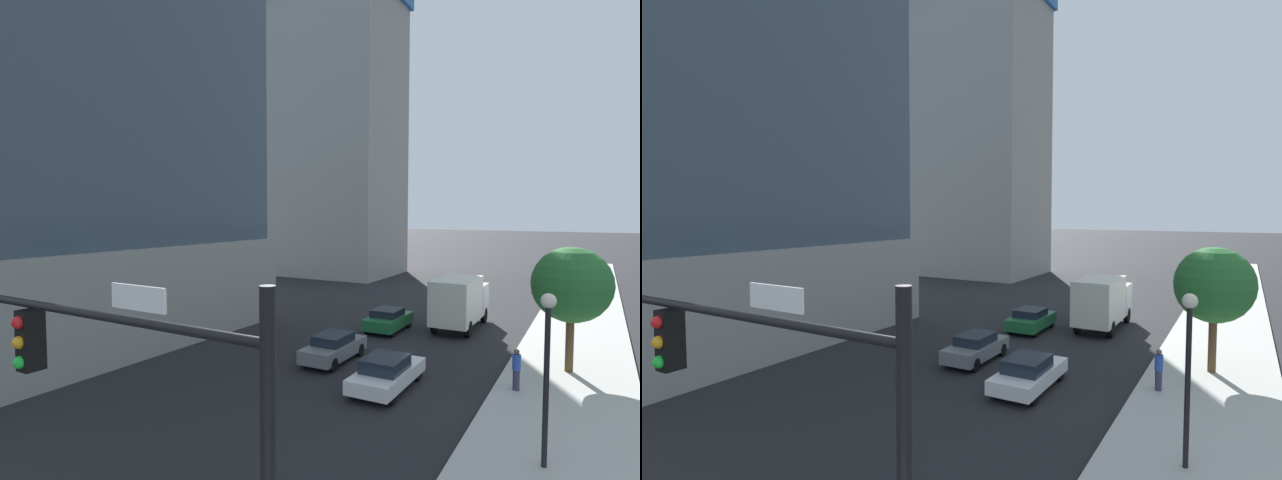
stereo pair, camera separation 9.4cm
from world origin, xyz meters
The scene contains 10 objects.
sidewalk centered at (8.51, 20.00, 0.07)m, with size 5.50×120.00×0.15m, color #B2AFA8.
construction_building centered at (-18.38, 52.04, 19.20)m, with size 17.33×12.90×44.09m.
traffic_light_pole centered at (4.01, 3.93, 4.71)m, with size 6.57×0.48×6.68m.
street_lamp centered at (8.31, 14.70, 3.59)m, with size 0.44×0.44×5.18m.
street_tree centered at (8.46, 24.64, 4.25)m, with size 3.55×3.55×5.90m.
car_green centered at (-2.12, 28.26, 0.73)m, with size 1.94×4.21×1.44m.
car_white centered at (1.72, 18.63, 0.72)m, with size 1.91×4.72×1.45m.
car_gray centered at (-2.12, 20.87, 0.72)m, with size 1.75×4.37×1.43m.
box_truck centered at (1.72, 31.09, 1.88)m, with size 2.37×6.72×3.40m.
pedestrian_blue_shirt centered at (6.67, 20.86, 1.05)m, with size 0.34×0.34×1.76m.
Camera 1 is at (9.54, -0.66, 7.71)m, focal length 27.21 mm.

